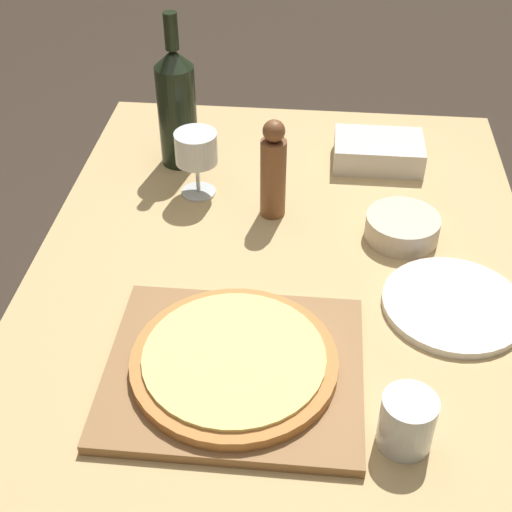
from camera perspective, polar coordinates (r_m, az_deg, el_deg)
ground_plane at (r=1.82m, az=1.59°, el=-18.75°), size 12.00×12.00×0.00m
dining_table at (r=1.34m, az=2.06°, el=-4.28°), size 0.91×1.23×0.72m
cutting_board at (r=1.09m, az=-1.74°, el=-9.09°), size 0.39×0.33×0.02m
pizza at (r=1.07m, az=-1.76°, el=-8.36°), size 0.31×0.31×0.02m
wine_bottle at (r=1.52m, az=-6.36°, el=11.86°), size 0.08×0.08×0.33m
pepper_mill at (r=1.36m, az=1.38°, el=6.80°), size 0.05×0.05×0.20m
wine_glass at (r=1.42m, az=-4.80°, el=8.42°), size 0.08×0.08×0.14m
small_bowl at (r=1.36m, az=11.61°, el=2.27°), size 0.14×0.14×0.05m
drinking_tumbler at (r=1.00m, az=11.98°, el=-12.82°), size 0.08×0.08×0.08m
dinner_plate at (r=1.24m, az=15.51°, el=-3.79°), size 0.24×0.24×0.01m
food_container at (r=1.58m, az=9.76°, el=8.26°), size 0.19×0.13×0.06m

